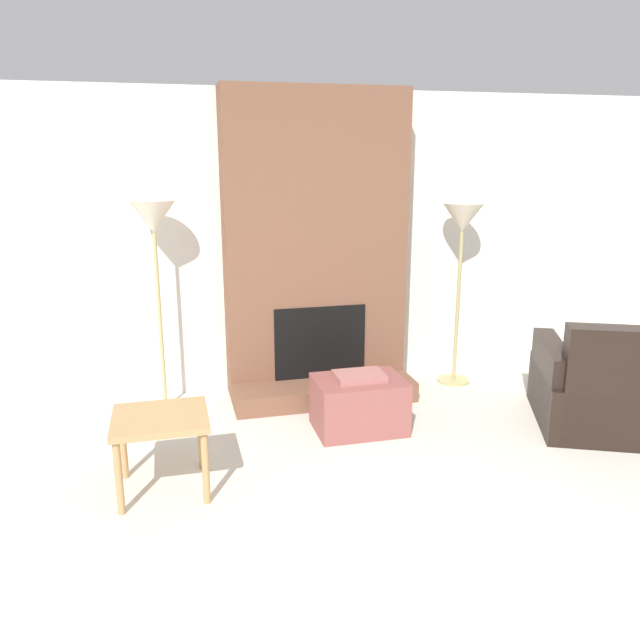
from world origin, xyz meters
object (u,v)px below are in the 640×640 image
Objects in this scene: side_table at (161,427)px; ottoman at (359,403)px; armchair at (604,393)px; floor_lamp_left at (154,230)px; floor_lamp_right at (462,229)px.

ottoman is at bearing 21.03° from side_table.
armchair is at bearing -12.88° from ottoman.
floor_lamp_left is (-3.29, 1.22, 1.21)m from armchair.
armchair is 3.31m from side_table.
side_table is 3.14m from floor_lamp_right.
side_table is (-3.31, -0.14, 0.14)m from armchair.
side_table reaches higher than ottoman.
armchair is 2.24× the size of side_table.
ottoman is 0.39× the size of floor_lamp_left.
ottoman is 0.52× the size of armchair.
floor_lamp_left is at bearing 89.21° from side_table.
armchair is at bearing 2.47° from side_table.
ottoman is 0.41× the size of floor_lamp_right.
side_table is at bearing 26.08° from armchair.
floor_lamp_right is at bearing 33.99° from ottoman.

